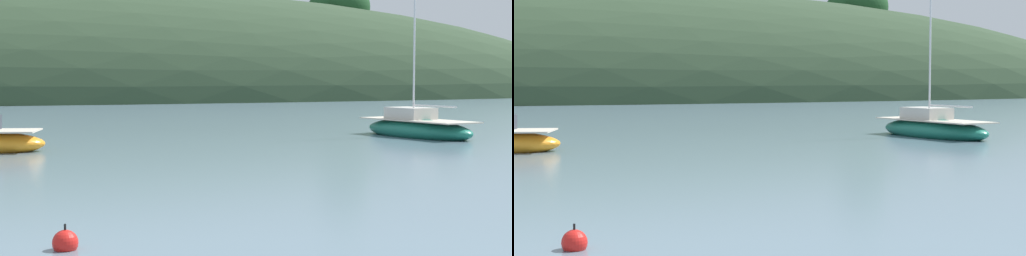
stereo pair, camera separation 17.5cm
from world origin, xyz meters
TOP-DOWN VIEW (x-y plane):
  - far_shoreline_hill at (0.08, 91.83)m, footprint 150.00×36.00m
  - sailboat_teal_outer at (11.12, 28.78)m, footprint 3.58×7.12m
  - mooring_buoy_inner at (-7.28, 8.76)m, footprint 0.44×0.44m

SIDE VIEW (x-z plane):
  - far_shoreline_hill at x=0.08m, z-range -14.19..14.28m
  - mooring_buoy_inner at x=-7.28m, z-range -0.15..0.39m
  - sailboat_teal_outer at x=11.12m, z-range -4.13..4.95m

